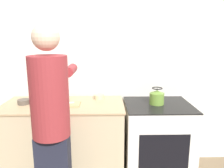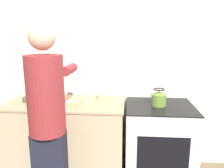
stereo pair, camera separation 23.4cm
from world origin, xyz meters
name	(u,v)px [view 1 (the left image)]	position (x,y,z in m)	size (l,w,h in m)	color
wall_back	(99,67)	(0.00, 0.74, 1.30)	(8.00, 0.05, 2.60)	silver
counter	(65,142)	(-0.40, 0.32, 0.47)	(1.37, 0.67, 0.93)	#C6B28E
oven	(157,141)	(0.69, 0.34, 0.46)	(0.76, 0.68, 0.92)	silver
person	(51,119)	(-0.39, -0.26, 0.98)	(0.37, 0.60, 1.79)	#202232
cutting_board	(67,104)	(-0.35, 0.28, 0.94)	(0.29, 0.19, 0.02)	tan
knife	(65,103)	(-0.37, 0.28, 0.95)	(0.18, 0.09, 0.01)	silver
kettle	(157,97)	(0.67, 0.35, 1.00)	(0.17, 0.17, 0.19)	olive
bowl_prep	(99,97)	(0.00, 0.53, 0.96)	(0.13, 0.13, 0.05)	#C6B789
bowl_mixing	(24,102)	(-0.84, 0.33, 0.96)	(0.13, 0.13, 0.05)	brown
canister_jar	(43,94)	(-0.65, 0.44, 1.03)	(0.16, 0.16, 0.18)	#756047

